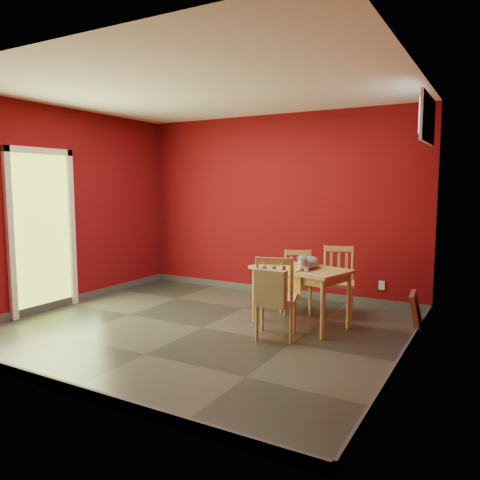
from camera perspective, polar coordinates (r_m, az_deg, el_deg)
The scene contains 13 objects.
ground at distance 5.57m, azimuth -4.60°, elevation -10.60°, with size 4.50×4.50×0.00m, color #2D342D.
room_shell at distance 5.55m, azimuth -4.60°, elevation -10.11°, with size 4.50×4.50×4.50m.
doorway at distance 6.60m, azimuth -23.00°, elevation 1.55°, with size 0.06×1.01×2.13m.
window at distance 5.50m, azimuth 21.85°, elevation 13.50°, with size 0.05×0.90×0.50m.
outlet_plate at distance 6.68m, azimuth 16.90°, elevation -5.31°, with size 0.08×0.01×0.12m, color silver.
dining_table at distance 5.58m, azimuth 7.40°, elevation -4.23°, with size 1.22×0.90×0.69m.
table_runner at distance 5.48m, azimuth 7.01°, elevation -4.00°, with size 0.43×0.66×0.31m.
chair_far_left at distance 6.19m, azimuth 7.06°, elevation -4.96°, with size 0.49×0.49×0.80m.
chair_far_right at distance 6.11m, azimuth 11.85°, elevation -4.83°, with size 0.50×0.50×0.88m.
chair_near at distance 5.08m, azimuth 4.39°, elevation -6.85°, with size 0.53×0.53×0.91m.
tote_bag at distance 4.85m, azimuth 3.78°, elevation -5.93°, with size 0.33×0.19×0.46m.
cat at distance 5.48m, azimuth 8.38°, elevation -2.42°, with size 0.22×0.42×0.21m, color slate, non-canonical shape.
picture_frame at distance 5.71m, azimuth 20.66°, elevation -8.25°, with size 0.19×0.46×0.45m.
Camera 1 is at (2.99, -4.40, 1.65)m, focal length 35.00 mm.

